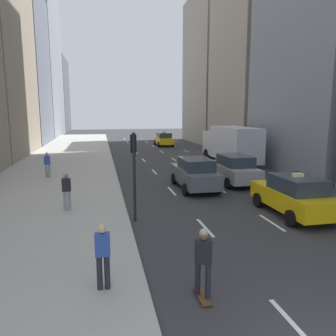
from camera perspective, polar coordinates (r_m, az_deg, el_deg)
The scene contains 13 objects.
sidewalk_left at distance 30.91m, azimuth -17.10°, elevation 1.33°, with size 8.00×66.00×0.15m, color #ADAAA3.
lane_markings at distance 27.64m, azimuth 2.33°, elevation 0.65°, with size 5.72×56.00×0.01m.
building_row_left at distance 43.32m, azimuth -26.61°, elevation 20.97°, with size 6.00×84.15×34.05m.
taxi_lead at distance 42.39m, azimuth -0.75°, elevation 5.05°, with size 2.02×4.40×1.87m.
taxi_second at distance 15.04m, azimuth 21.07°, elevation -4.43°, with size 2.02×4.40×1.87m.
sedan_black_near at distance 20.66m, azimuth 11.36°, elevation -0.14°, with size 2.02×4.69×1.78m.
sedan_silver_behind at distance 18.78m, azimuth 4.69°, elevation -0.94°, with size 2.02×4.57×1.81m.
box_truck at distance 28.37m, azimuth 10.82°, elevation 4.19°, with size 2.58×8.40×3.15m.
skateboarder at distance 8.01m, azimuth 6.14°, elevation -15.73°, with size 0.36×0.80×1.75m.
pedestrian_near_curb at distance 8.23m, azimuth -11.30°, elevation -14.36°, with size 0.36×0.22×1.65m.
pedestrian_mid_block at distance 14.84m, azimuth -17.25°, elevation -3.64°, with size 0.36×0.22×1.65m.
pedestrian_far_walking at distance 22.63m, azimuth -20.27°, elevation 0.72°, with size 0.36×0.22×1.65m.
traffic_light_pole at distance 13.16m, azimuth -5.97°, elevation 1.02°, with size 0.24×0.42×3.60m.
Camera 1 is at (-4.04, -3.46, 4.41)m, focal length 35.00 mm.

